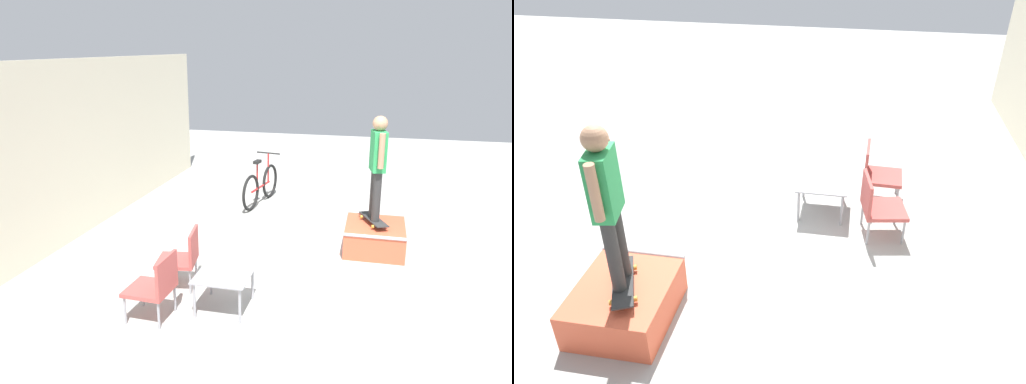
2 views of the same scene
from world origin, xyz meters
TOP-DOWN VIEW (x-y plane):
  - ground_plane at (0.00, 0.00)m, footprint 24.00×24.00m
  - house_wall_back at (0.00, 4.32)m, footprint 12.00×0.06m
  - skate_ramp_box at (1.26, -0.69)m, footprint 1.11×0.94m
  - skateboard_on_ramp at (1.29, -0.66)m, footprint 0.78×0.49m
  - person_skater at (1.29, -0.66)m, footprint 0.56×0.27m
  - coffee_table at (-1.13, 1.11)m, footprint 0.72×0.67m
  - patio_chair_left at (-1.55, 1.83)m, footprint 0.54×0.54m
  - patio_chair_right at (-0.69, 1.83)m, footprint 0.60×0.60m
  - bicycle at (3.24, 1.67)m, footprint 1.72×0.52m

SIDE VIEW (x-z plane):
  - ground_plane at x=0.00m, z-range 0.00..0.00m
  - skate_ramp_box at x=1.26m, z-range -0.01..0.44m
  - bicycle at x=3.24m, z-range -0.12..0.90m
  - coffee_table at x=-1.13m, z-range 0.18..0.65m
  - patio_chair_left at x=-1.55m, z-range 0.04..0.86m
  - patio_chair_right at x=-0.69m, z-range 0.04..0.86m
  - skateboard_on_ramp at x=1.29m, z-range 0.47..0.54m
  - person_skater at x=1.29m, z-range 0.66..2.32m
  - house_wall_back at x=0.00m, z-range 0.00..3.00m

